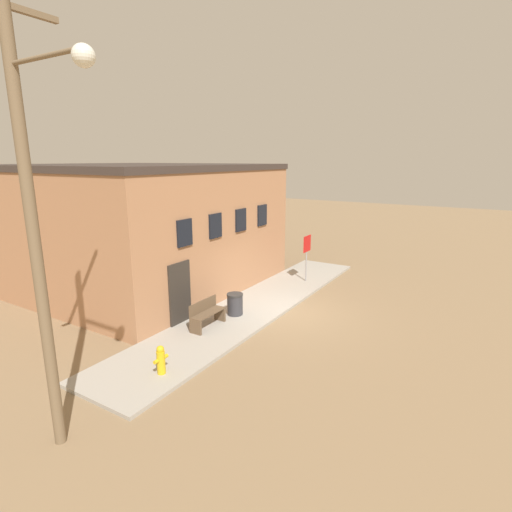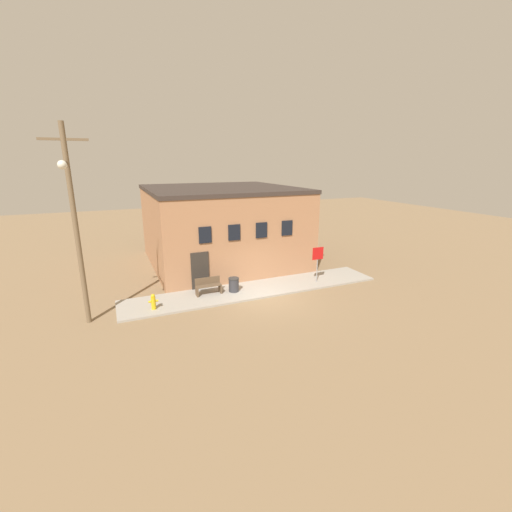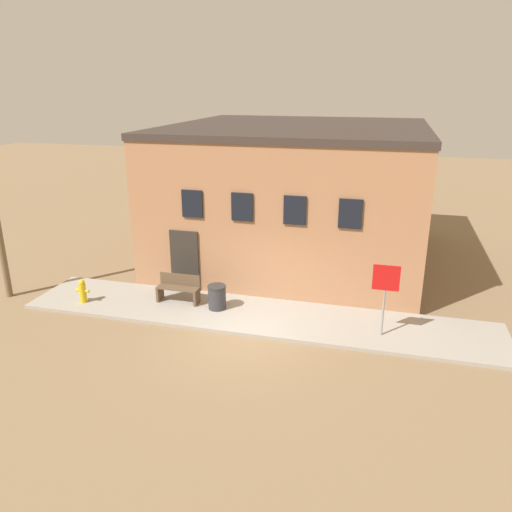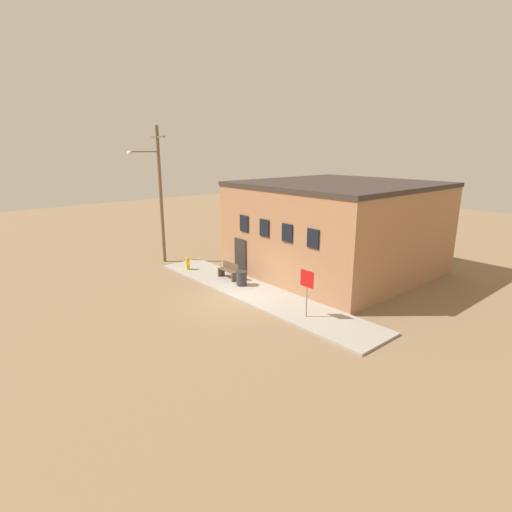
# 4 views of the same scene
# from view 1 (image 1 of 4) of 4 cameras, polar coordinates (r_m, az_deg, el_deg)

# --- Properties ---
(ground_plane) EXTENTS (80.00, 80.00, 0.00)m
(ground_plane) POSITION_cam_1_polar(r_m,az_deg,el_deg) (14.86, 4.26, -8.15)
(ground_plane) COLOR #846B4C
(sidewalk) EXTENTS (14.63, 2.59, 0.10)m
(sidewalk) POSITION_cam_1_polar(r_m,az_deg,el_deg) (15.43, -0.05, -7.07)
(sidewalk) COLOR #9E998E
(sidewalk) RESTS_ON ground
(brick_building) EXTENTS (9.73, 10.06, 5.31)m
(brick_building) POSITION_cam_1_polar(r_m,az_deg,el_deg) (18.76, -16.51, 4.33)
(brick_building) COLOR #A87551
(brick_building) RESTS_ON ground
(fire_hydrant) EXTENTS (0.46, 0.22, 0.77)m
(fire_hydrant) POSITION_cam_1_polar(r_m,az_deg,el_deg) (10.88, -13.44, -14.21)
(fire_hydrant) COLOR gold
(fire_hydrant) RESTS_ON sidewalk
(stop_sign) EXTENTS (0.73, 0.06, 2.10)m
(stop_sign) POSITION_cam_1_polar(r_m,az_deg,el_deg) (18.04, 7.28, 0.96)
(stop_sign) COLOR gray
(stop_sign) RESTS_ON sidewalk
(bench) EXTENTS (1.37, 0.44, 0.90)m
(bench) POSITION_cam_1_polar(r_m,az_deg,el_deg) (13.38, -7.06, -8.23)
(bench) COLOR brown
(bench) RESTS_ON sidewalk
(trash_bin) EXTENTS (0.58, 0.58, 0.77)m
(trash_bin) POSITION_cam_1_polar(r_m,az_deg,el_deg) (14.33, -3.02, -6.87)
(trash_bin) COLOR #333338
(trash_bin) RESTS_ON sidewalk
(utility_pole) EXTENTS (1.80, 2.08, 8.52)m
(utility_pole) POSITION_cam_1_polar(r_m,az_deg,el_deg) (7.84, -29.00, 5.76)
(utility_pole) COLOR brown
(utility_pole) RESTS_ON ground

